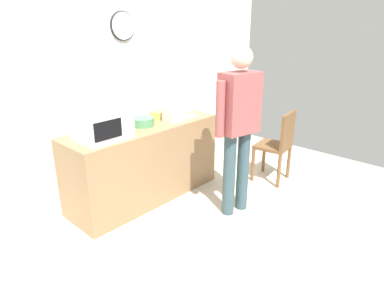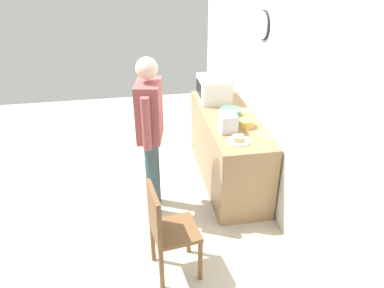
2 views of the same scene
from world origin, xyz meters
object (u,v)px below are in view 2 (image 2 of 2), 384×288
Objects in this scene: sandwich_plate at (238,140)px; spoon_utensil at (247,112)px; microwave at (214,89)px; toaster at (228,122)px; wooden_chair at (167,228)px; cereal_bowl at (230,113)px; fork_utensil at (263,135)px; salad_bowl at (246,123)px; person_standing at (150,126)px.

sandwich_plate is 1.42× the size of spoon_utensil.
microwave reaches higher than toaster.
microwave is 2.24m from wooden_chair.
microwave is at bearing 176.83° from toaster.
cereal_bowl reaches higher than fork_utensil.
cereal_bowl reaches higher than sandwich_plate.
salad_bowl is at bearing 137.26° from wooden_chair.
salad_bowl is 0.24m from toaster.
cereal_bowl is 0.60m from fork_utensil.
wooden_chair is at bearing -42.74° from salad_bowl.
person_standing is at bearing -82.72° from salad_bowl.
cereal_bowl is at bearing 160.90° from toaster.
microwave is 0.58m from cereal_bowl.
toaster is 1.29× the size of spoon_utensil.
person_standing is at bearing -95.25° from fork_utensil.
spoon_utensil is 0.10× the size of person_standing.
sandwich_plate is 1.42× the size of fork_utensil.
wooden_chair is at bearing -47.15° from sandwich_plate.
microwave is at bearing -146.99° from spoon_utensil.
sandwich_plate reaches higher than fork_utensil.
wooden_chair is (0.99, 0.04, -0.52)m from person_standing.
toaster is 0.12× the size of person_standing.
salad_bowl is 0.18× the size of wooden_chair.
toaster is (0.93, -0.05, -0.05)m from microwave.
spoon_utensil is at bearing 161.00° from salad_bowl.
spoon_utensil is (-0.64, 0.02, 0.00)m from fork_utensil.
toaster reaches higher than wooden_chair.
sandwich_plate is 0.31m from fork_utensil.
person_standing is 1.89× the size of wooden_chair.
toaster is (0.06, -0.23, 0.06)m from salad_bowl.
wooden_chair is at bearing -33.18° from cereal_bowl.
wooden_chair is at bearing -37.74° from spoon_utensil.
wooden_chair is at bearing -52.91° from fork_utensil.
salad_bowl is (0.88, 0.18, -0.11)m from microwave.
spoon_utensil is at bearing 109.82° from cereal_bowl.
person_standing reaches higher than wooden_chair.
person_standing is at bearing -177.40° from wooden_chair.
microwave reaches higher than wooden_chair.
cereal_bowl is 1.52× the size of fork_utensil.
person_standing is at bearing -84.55° from toaster.
sandwich_plate is 0.79m from spoon_utensil.
spoon_utensil is 1.34m from person_standing.
sandwich_plate is at bearing -7.13° from cereal_bowl.
person_standing is at bearing -66.44° from spoon_utensil.
salad_bowl is at bearing 103.95° from toaster.
fork_utensil is 0.10× the size of person_standing.
fork_utensil is at bearing 21.73° from cereal_bowl.
fork_utensil is at bearing 105.08° from sandwich_plate.
sandwich_plate reaches higher than wooden_chair.
salad_bowl is 0.78× the size of toaster.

